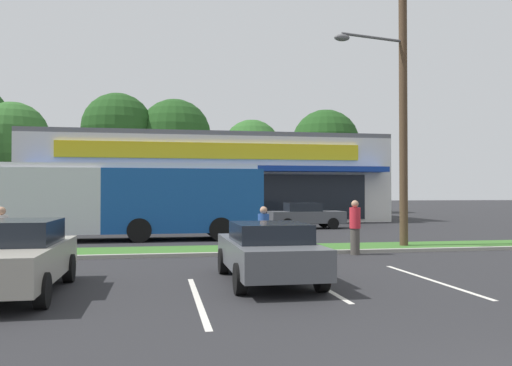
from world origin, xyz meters
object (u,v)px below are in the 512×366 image
(car_1, at_px, (306,215))
(pedestrian_by_pole, at_px, (1,238))
(pedestrian_mid, at_px, (355,227))
(pedestrian_near_bench, at_px, (264,234))
(car_0, at_px, (268,251))
(city_bus, at_px, (118,199))
(utility_pole, at_px, (400,95))
(car_3, at_px, (67,216))
(car_2, at_px, (11,257))

(car_1, height_order, pedestrian_by_pole, pedestrian_by_pole)
(pedestrian_mid, bearing_deg, pedestrian_near_bench, 104.80)
(car_0, relative_size, car_1, 1.07)
(city_bus, relative_size, pedestrian_near_bench, 7.46)
(utility_pole, height_order, pedestrian_by_pole, utility_pole)
(utility_pole, xyz_separation_m, car_1, (-0.50, 10.98, -4.87))
(car_1, relative_size, car_3, 0.98)
(car_1, relative_size, pedestrian_mid, 2.34)
(car_1, distance_m, car_3, 13.10)
(utility_pole, bearing_deg, car_3, 138.62)
(car_2, distance_m, pedestrian_by_pole, 3.85)
(pedestrian_mid, bearing_deg, car_0, 132.02)
(pedestrian_by_pole, relative_size, pedestrian_mid, 0.94)
(car_1, height_order, car_3, car_3)
(city_bus, xyz_separation_m, car_3, (-3.18, 6.63, -1.00))
(pedestrian_near_bench, bearing_deg, car_1, -106.24)
(city_bus, bearing_deg, pedestrian_mid, 139.57)
(city_bus, xyz_separation_m, car_0, (4.18, -11.46, -1.05))
(car_0, height_order, car_1, car_1)
(pedestrian_by_pole, bearing_deg, car_1, 31.66)
(car_0, bearing_deg, car_2, 95.71)
(pedestrian_by_pole, bearing_deg, car_2, -89.03)
(car_2, distance_m, pedestrian_mid, 10.65)
(utility_pole, distance_m, pedestrian_mid, 5.45)
(pedestrian_by_pole, bearing_deg, city_bus, 56.92)
(city_bus, height_order, pedestrian_mid, city_bus)
(car_0, relative_size, pedestrian_mid, 2.51)
(car_1, height_order, car_2, car_2)
(car_1, xyz_separation_m, pedestrian_by_pole, (-12.27, -13.99, 0.09))
(pedestrian_mid, bearing_deg, car_1, -16.58)
(pedestrian_near_bench, bearing_deg, car_3, -57.75)
(car_2, bearing_deg, pedestrian_by_pole, -161.94)
(city_bus, xyz_separation_m, pedestrian_mid, (8.08, -6.76, -0.87))
(utility_pole, bearing_deg, car_1, 92.61)
(city_bus, bearing_deg, utility_pole, 152.38)
(car_2, bearing_deg, car_3, -173.92)
(car_3, distance_m, pedestrian_by_pole, 14.99)
(utility_pole, bearing_deg, car_2, -150.01)
(pedestrian_near_bench, xyz_separation_m, pedestrian_mid, (3.35, 1.43, 0.07))
(car_3, height_order, pedestrian_mid, pedestrian_mid)
(utility_pole, relative_size, car_1, 2.52)
(car_1, bearing_deg, car_0, -108.42)
(car_2, bearing_deg, city_bus, 174.32)
(utility_pole, xyz_separation_m, car_0, (-6.20, -6.14, -4.90))
(city_bus, xyz_separation_m, pedestrian_near_bench, (4.72, -8.20, -0.94))
(car_2, xyz_separation_m, pedestrian_by_pole, (-1.19, 3.66, 0.08))
(pedestrian_near_bench, relative_size, pedestrian_by_pole, 0.98)
(car_0, distance_m, pedestrian_near_bench, 3.32)
(car_2, height_order, pedestrian_near_bench, pedestrian_near_bench)
(utility_pole, bearing_deg, pedestrian_near_bench, -153.07)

